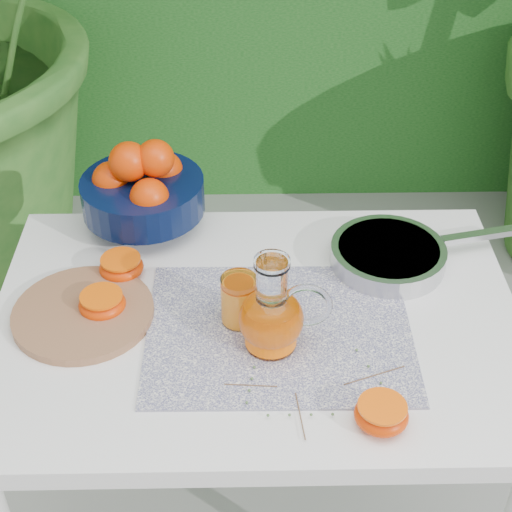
{
  "coord_description": "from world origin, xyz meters",
  "views": [
    {
      "loc": [
        -0.17,
        -1.07,
        1.74
      ],
      "look_at": [
        -0.15,
        0.05,
        0.88
      ],
      "focal_mm": 55.0,
      "sensor_mm": 36.0,
      "label": 1
    }
  ],
  "objects_px": {
    "fruit_bowl": "(142,188)",
    "saute_pan": "(390,254)",
    "white_table": "(256,348)",
    "juice_pitcher": "(272,316)",
    "cutting_board": "(83,313)"
  },
  "relations": [
    {
      "from": "fruit_bowl",
      "to": "saute_pan",
      "type": "bearing_deg",
      "value": -16.29
    },
    {
      "from": "white_table",
      "to": "juice_pitcher",
      "type": "bearing_deg",
      "value": -70.41
    },
    {
      "from": "white_table",
      "to": "saute_pan",
      "type": "distance_m",
      "value": 0.33
    },
    {
      "from": "fruit_bowl",
      "to": "cutting_board",
      "type": "bearing_deg",
      "value": -106.54
    },
    {
      "from": "cutting_board",
      "to": "saute_pan",
      "type": "bearing_deg",
      "value": 14.12
    },
    {
      "from": "white_table",
      "to": "cutting_board",
      "type": "height_order",
      "value": "cutting_board"
    },
    {
      "from": "juice_pitcher",
      "to": "saute_pan",
      "type": "relative_size",
      "value": 0.45
    },
    {
      "from": "cutting_board",
      "to": "fruit_bowl",
      "type": "relative_size",
      "value": 0.79
    },
    {
      "from": "fruit_bowl",
      "to": "juice_pitcher",
      "type": "distance_m",
      "value": 0.47
    },
    {
      "from": "fruit_bowl",
      "to": "juice_pitcher",
      "type": "xyz_separation_m",
      "value": [
        0.26,
        -0.38,
        -0.02
      ]
    },
    {
      "from": "white_table",
      "to": "saute_pan",
      "type": "height_order",
      "value": "saute_pan"
    },
    {
      "from": "cutting_board",
      "to": "saute_pan",
      "type": "xyz_separation_m",
      "value": [
        0.6,
        0.15,
        0.02
      ]
    },
    {
      "from": "fruit_bowl",
      "to": "saute_pan",
      "type": "height_order",
      "value": "fruit_bowl"
    },
    {
      "from": "cutting_board",
      "to": "saute_pan",
      "type": "height_order",
      "value": "saute_pan"
    },
    {
      "from": "white_table",
      "to": "juice_pitcher",
      "type": "relative_size",
      "value": 5.21
    }
  ]
}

